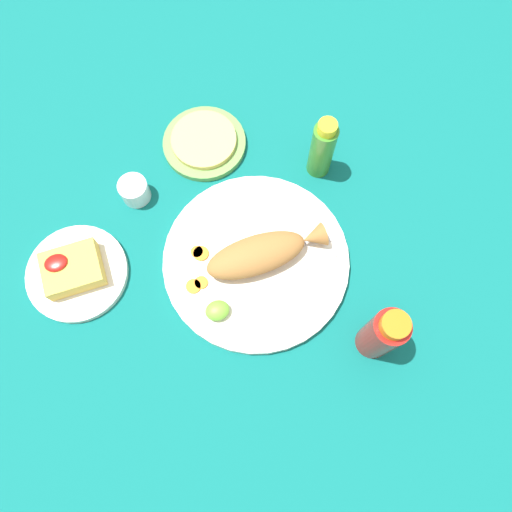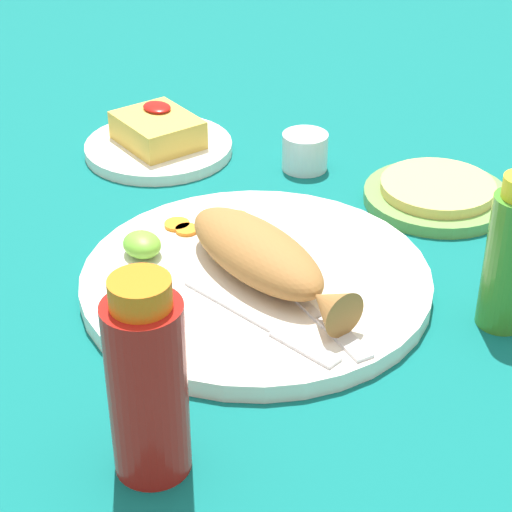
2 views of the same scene
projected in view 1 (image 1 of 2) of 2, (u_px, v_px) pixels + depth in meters
name	position (u px, v px, depth m)	size (l,w,h in m)	color
ground_plane	(256.00, 262.00, 0.94)	(4.00, 4.00, 0.00)	#0C605B
main_plate	(256.00, 261.00, 0.94)	(0.35, 0.35, 0.02)	white
fried_fish	(262.00, 253.00, 0.90)	(0.23, 0.08, 0.05)	#996633
fork_near	(301.00, 244.00, 0.93)	(0.19, 0.04, 0.00)	silver
fork_far	(304.00, 268.00, 0.92)	(0.18, 0.05, 0.00)	silver
carrot_slice_near	(201.00, 253.00, 0.93)	(0.03, 0.03, 0.00)	orange
carrot_slice_mid	(197.00, 252.00, 0.93)	(0.02, 0.02, 0.00)	orange
carrot_slice_far	(201.00, 283.00, 0.91)	(0.02, 0.02, 0.00)	orange
carrot_slice_extra	(193.00, 286.00, 0.91)	(0.03, 0.03, 0.00)	orange
lime_wedge_main	(217.00, 311.00, 0.88)	(0.04, 0.04, 0.02)	#6BB233
hot_sauce_bottle_red	(382.00, 334.00, 0.82)	(0.06, 0.06, 0.17)	#B21914
hot_sauce_bottle_green	(322.00, 149.00, 0.94)	(0.05, 0.05, 0.15)	#3D8428
salt_cup	(135.00, 191.00, 0.97)	(0.06, 0.06, 0.05)	silver
side_plate_fries	(77.00, 273.00, 0.93)	(0.19, 0.19, 0.01)	white
fries_pile	(72.00, 269.00, 0.91)	(0.10, 0.08, 0.04)	gold
tortilla_plate	(204.00, 143.00, 1.02)	(0.17, 0.17, 0.01)	#6B9E4C
tortilla_stack	(204.00, 140.00, 1.01)	(0.13, 0.13, 0.01)	#E0C666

